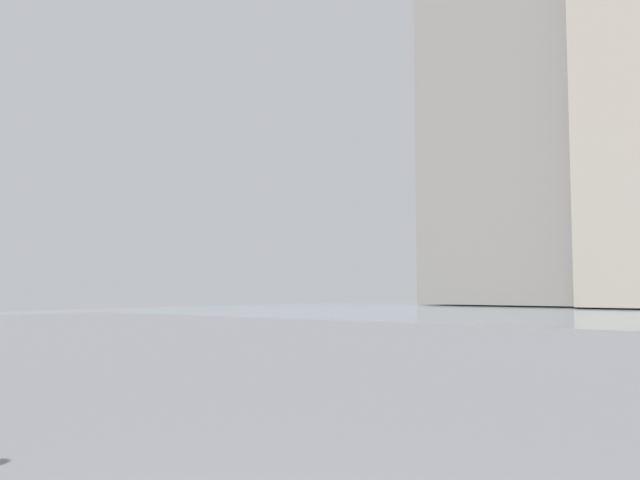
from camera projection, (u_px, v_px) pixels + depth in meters
building_annex at (528, 133)px, 67.45m from camera, size 17.90×14.52×34.39m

